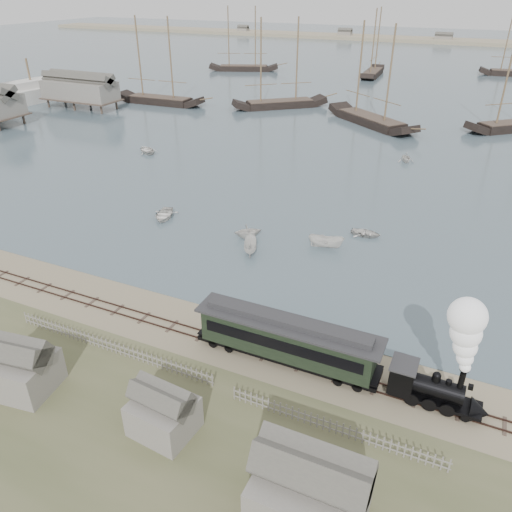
% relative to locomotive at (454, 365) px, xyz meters
% --- Properties ---
extents(ground, '(600.00, 600.00, 0.00)m').
position_rel_locomotive_xyz_m(ground, '(-18.98, 2.00, -4.04)').
color(ground, tan).
rests_on(ground, ground).
extents(harbor_water, '(600.00, 336.00, 0.06)m').
position_rel_locomotive_xyz_m(harbor_water, '(-18.98, 172.00, -4.01)').
color(harbor_water, '#465964').
rests_on(harbor_water, ground).
extents(rail_track, '(120.00, 1.80, 0.16)m').
position_rel_locomotive_xyz_m(rail_track, '(-18.98, 0.00, -4.00)').
color(rail_track, '#35221D').
rests_on(rail_track, ground).
extents(picket_fence_west, '(19.00, 0.10, 1.20)m').
position_rel_locomotive_xyz_m(picket_fence_west, '(-25.48, -5.00, -4.04)').
color(picket_fence_west, gray).
rests_on(picket_fence_west, ground).
extents(picket_fence_east, '(15.00, 0.10, 1.20)m').
position_rel_locomotive_xyz_m(picket_fence_east, '(-6.48, -5.50, -4.04)').
color(picket_fence_east, gray).
rests_on(picket_fence_east, ground).
extents(shed_left, '(5.00, 4.00, 4.10)m').
position_rel_locomotive_xyz_m(shed_left, '(-28.98, -11.00, -4.04)').
color(shed_left, gray).
rests_on(shed_left, ground).
extents(shed_mid, '(4.00, 3.50, 3.60)m').
position_rel_locomotive_xyz_m(shed_mid, '(-16.98, -10.00, -4.04)').
color(shed_mid, gray).
rests_on(shed_mid, ground).
extents(far_spit, '(500.00, 20.00, 1.80)m').
position_rel_locomotive_xyz_m(far_spit, '(-18.98, 252.00, -4.04)').
color(far_spit, tan).
rests_on(far_spit, ground).
extents(locomotive, '(7.00, 2.61, 8.73)m').
position_rel_locomotive_xyz_m(locomotive, '(0.00, 0.00, 0.00)').
color(locomotive, black).
rests_on(locomotive, ground).
extents(passenger_coach, '(14.93, 2.88, 3.63)m').
position_rel_locomotive_xyz_m(passenger_coach, '(-12.11, 0.00, -1.76)').
color(passenger_coach, black).
rests_on(passenger_coach, ground).
extents(beached_dinghy, '(3.61, 4.69, 0.90)m').
position_rel_locomotive_xyz_m(beached_dinghy, '(-16.15, 3.01, -3.59)').
color(beached_dinghy, silver).
rests_on(beached_dinghy, ground).
extents(rowboat_0, '(5.20, 4.40, 0.92)m').
position_rel_locomotive_xyz_m(rowboat_0, '(-36.55, 18.99, -3.52)').
color(rowboat_0, silver).
rests_on(rowboat_0, harbor_water).
extents(rowboat_1, '(4.26, 4.34, 1.73)m').
position_rel_locomotive_xyz_m(rowboat_1, '(-24.33, 18.43, -3.11)').
color(rowboat_1, silver).
rests_on(rowboat_1, harbor_water).
extents(rowboat_2, '(3.99, 2.79, 1.44)m').
position_rel_locomotive_xyz_m(rowboat_2, '(-22.53, 15.24, -3.26)').
color(rowboat_2, silver).
rests_on(rowboat_2, harbor_water).
extents(rowboat_3, '(2.58, 3.56, 0.73)m').
position_rel_locomotive_xyz_m(rowboat_3, '(-11.73, 24.76, -3.61)').
color(rowboat_3, silver).
rests_on(rowboat_3, harbor_water).
extents(rowboat_6, '(5.03, 5.37, 0.91)m').
position_rel_locomotive_xyz_m(rowboat_6, '(-55.14, 41.31, -3.52)').
color(rowboat_6, silver).
rests_on(rowboat_6, harbor_water).
extents(rowboat_7, '(3.98, 3.80, 1.63)m').
position_rel_locomotive_xyz_m(rowboat_7, '(-12.37, 54.95, -3.16)').
color(rowboat_7, silver).
rests_on(rowboat_7, harbor_water).
extents(rowboat_8, '(2.07, 4.23, 1.57)m').
position_rel_locomotive_xyz_m(rowboat_8, '(-15.12, 19.79, -3.19)').
color(rowboat_8, silver).
rests_on(rowboat_8, harbor_water).
extents(schooner_0, '(23.10, 5.96, 20.00)m').
position_rel_locomotive_xyz_m(schooner_0, '(-75.84, 75.79, 6.02)').
color(schooner_0, black).
rests_on(schooner_0, harbor_water).
extents(schooner_1, '(20.78, 18.77, 20.00)m').
position_rel_locomotive_xyz_m(schooner_1, '(-47.26, 84.33, 6.02)').
color(schooner_1, black).
rests_on(schooner_1, harbor_water).
extents(schooner_2, '(22.91, 19.79, 20.00)m').
position_rel_locomotive_xyz_m(schooner_2, '(-23.75, 77.58, 6.02)').
color(schooner_2, black).
rests_on(schooner_2, harbor_water).
extents(schooner_6, '(23.39, 13.44, 20.00)m').
position_rel_locomotive_xyz_m(schooner_6, '(-79.81, 131.18, 6.02)').
color(schooner_6, black).
rests_on(schooner_6, harbor_water).
extents(schooner_7, '(6.12, 21.49, 20.00)m').
position_rel_locomotive_xyz_m(schooner_7, '(-37.61, 138.85, 6.02)').
color(schooner_7, black).
rests_on(schooner_7, harbor_water).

